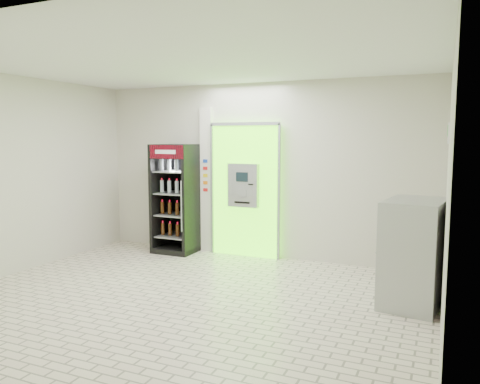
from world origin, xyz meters
The scene contains 7 objects.
ground centered at (0.00, 0.00, 0.00)m, with size 6.00×6.00×0.00m, color beige.
room_shell centered at (0.00, 0.00, 1.84)m, with size 6.00×6.00×6.00m.
atm_assembly centered at (-0.20, 2.41, 1.17)m, with size 1.30×0.24×2.33m.
pillar centered at (-0.98, 2.45, 1.30)m, with size 0.22×0.11×2.60m.
beverage_cooler centered at (-1.45, 2.17, 0.94)m, with size 0.73×0.70×1.95m.
steel_cabinet centered at (2.66, 0.99, 0.66)m, with size 0.79×1.07×1.31m.
exit_sign centered at (2.99, 1.40, 2.12)m, with size 0.02×0.22×0.26m.
Camera 1 is at (2.97, -5.03, 2.06)m, focal length 35.00 mm.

